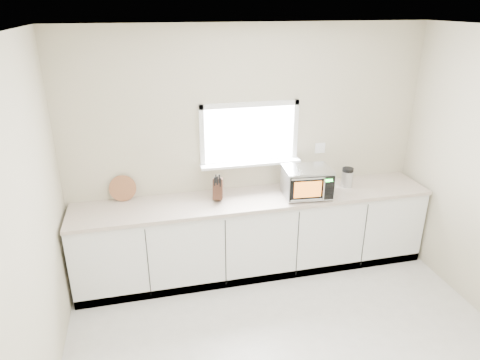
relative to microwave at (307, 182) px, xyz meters
name	(u,v)px	position (x,y,z in m)	size (l,w,h in m)	color
back_wall	(249,150)	(-0.55, 0.40, 0.28)	(4.00, 0.17, 2.70)	beige
cabinets	(255,235)	(-0.55, 0.11, -0.65)	(3.92, 0.60, 0.88)	white
countertop	(256,199)	(-0.55, 0.10, -0.19)	(3.92, 0.64, 0.04)	beige
microwave	(307,182)	(0.00, 0.00, 0.00)	(0.53, 0.45, 0.32)	black
knife_block	(218,188)	(-0.95, 0.13, -0.04)	(0.15, 0.23, 0.31)	#3E2216
cutting_board	(123,188)	(-1.94, 0.35, -0.03)	(0.28, 0.28, 0.02)	brown
coffee_grinder	(347,177)	(0.55, 0.14, -0.05)	(0.15, 0.15, 0.23)	silver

